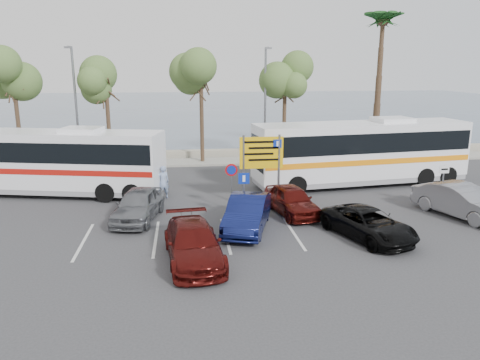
{
  "coord_description": "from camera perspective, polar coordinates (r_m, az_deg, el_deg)",
  "views": [
    {
      "loc": [
        -2.86,
        -19.46,
        6.97
      ],
      "look_at": [
        -0.1,
        3.0,
        1.38
      ],
      "focal_mm": 35.0,
      "sensor_mm": 36.0,
      "label": 1
    }
  ],
  "objects": [
    {
      "name": "pedestrian_near",
      "position": [
        25.23,
        -9.35,
        -0.26
      ],
      "size": [
        0.75,
        0.6,
        1.78
      ],
      "primitive_type": "imported",
      "rotation": [
        0.0,
        0.0,
        3.45
      ],
      "color": "#849AC0",
      "rests_on": "ground"
    },
    {
      "name": "car_silver_b",
      "position": [
        24.24,
        25.36,
        -2.32
      ],
      "size": [
        3.15,
        4.93,
        1.53
      ],
      "primitive_type": "imported",
      "rotation": [
        0.0,
        0.0,
        0.36
      ],
      "color": "gray",
      "rests_on": "ground"
    },
    {
      "name": "kerb_strip",
      "position": [
        34.28,
        -2.07,
        2.27
      ],
      "size": [
        44.0,
        2.4,
        0.15
      ],
      "primitive_type": "cube",
      "color": "gray",
      "rests_on": "ground"
    },
    {
      "name": "direction_sign",
      "position": [
        23.42,
        2.63,
        2.69
      ],
      "size": [
        2.2,
        0.12,
        3.6
      ],
      "color": "slate",
      "rests_on": "ground"
    },
    {
      "name": "coach_bus_left",
      "position": [
        27.41,
        -21.89,
        1.86
      ],
      "size": [
        12.25,
        5.16,
        3.74
      ],
      "color": "white",
      "rests_on": "ground"
    },
    {
      "name": "tree_right",
      "position": [
        34.27,
        5.53,
        12.47
      ],
      "size": [
        3.2,
        3.2,
        7.4
      ],
      "color": "#382619",
      "rests_on": "kerb_strip"
    },
    {
      "name": "car_silver_a",
      "position": [
        21.97,
        -12.31,
        -2.96
      ],
      "size": [
        2.53,
        4.53,
        1.46
      ],
      "primitive_type": "imported",
      "rotation": [
        0.0,
        0.0,
        -0.2
      ],
      "color": "slate",
      "rests_on": "ground"
    },
    {
      "name": "sea",
      "position": [
        79.81,
        -4.98,
        8.82
      ],
      "size": [
        140.0,
        140.0,
        0.0
      ],
      "primitive_type": "plane",
      "color": "#415469",
      "rests_on": "ground"
    },
    {
      "name": "suv_black",
      "position": [
        19.99,
        15.38,
        -5.17
      ],
      "size": [
        3.41,
        4.85,
        1.23
      ],
      "primitive_type": "imported",
      "rotation": [
        0.0,
        0.0,
        0.34
      ],
      "color": "black",
      "rests_on": "ground"
    },
    {
      "name": "sign_no_stop",
      "position": [
        22.61,
        -1.06,
        0.07
      ],
      "size": [
        0.6,
        0.08,
        2.35
      ],
      "color": "slate",
      "rests_on": "ground"
    },
    {
      "name": "ground",
      "position": [
        20.86,
        1.29,
        -5.64
      ],
      "size": [
        120.0,
        120.0,
        0.0
      ],
      "primitive_type": "plane",
      "color": "#343436",
      "rests_on": "ground"
    },
    {
      "name": "palm_tree",
      "position": [
        36.52,
        17.02,
        17.86
      ],
      "size": [
        4.8,
        4.8,
        11.2
      ],
      "color": "#382619",
      "rests_on": "kerb_strip"
    },
    {
      "name": "pedestrian_far",
      "position": [
        28.95,
        16.26,
        1.43
      ],
      "size": [
        1.13,
        1.22,
        2.02
      ],
      "primitive_type": "imported",
      "rotation": [
        0.0,
        0.0,
        2.05
      ],
      "color": "#353A4F",
      "rests_on": "ground"
    },
    {
      "name": "seawall",
      "position": [
        36.19,
        -2.35,
        3.25
      ],
      "size": [
        48.0,
        0.8,
        0.6
      ],
      "primitive_type": "cube",
      "color": "#9D967E",
      "rests_on": "ground"
    },
    {
      "name": "lane_markings",
      "position": [
        19.8,
        -1.58,
        -6.72
      ],
      "size": [
        12.02,
        4.2,
        0.01
      ],
      "primitive_type": null,
      "color": "silver",
      "rests_on": "ground"
    },
    {
      "name": "sign_parking",
      "position": [
        21.15,
        0.47,
        -1.2
      ],
      "size": [
        0.5,
        0.07,
        2.25
      ],
      "color": "slate",
      "rests_on": "ground"
    },
    {
      "name": "sign_taxi",
      "position": [
        25.1,
        23.51,
        -0.07
      ],
      "size": [
        0.5,
        0.07,
        2.2
      ],
      "color": "slate",
      "rests_on": "ground"
    },
    {
      "name": "tree_far_left",
      "position": [
        35.27,
        -25.97,
        11.48
      ],
      "size": [
        3.2,
        3.2,
        7.6
      ],
      "color": "#382619",
      "rests_on": "kerb_strip"
    },
    {
      "name": "coach_bus_right",
      "position": [
        28.41,
        14.53,
        3.03
      ],
      "size": [
        12.95,
        4.27,
        3.96
      ],
      "color": "white",
      "rests_on": "ground"
    },
    {
      "name": "car_red",
      "position": [
        22.46,
        6.32,
        -2.45
      ],
      "size": [
        2.37,
        4.27,
        1.38
      ],
      "primitive_type": "imported",
      "rotation": [
        0.0,
        0.0,
        0.19
      ],
      "color": "#4D0E0B",
      "rests_on": "ground"
    },
    {
      "name": "street_lamp_left",
      "position": [
        33.82,
        -19.42,
        9.09
      ],
      "size": [
        0.45,
        1.15,
        8.01
      ],
      "color": "slate",
      "rests_on": "kerb_strip"
    },
    {
      "name": "tree_mid",
      "position": [
        33.48,
        -4.8,
        13.29
      ],
      "size": [
        3.2,
        3.2,
        8.0
      ],
      "color": "#382619",
      "rests_on": "kerb_strip"
    },
    {
      "name": "tree_left",
      "position": [
        33.86,
        -16.07,
        11.72
      ],
      "size": [
        3.2,
        3.2,
        7.2
      ],
      "color": "#382619",
      "rests_on": "kerb_strip"
    },
    {
      "name": "street_lamp_right",
      "position": [
        33.58,
        3.11,
        9.81
      ],
      "size": [
        0.45,
        1.15,
        8.01
      ],
      "color": "slate",
      "rests_on": "kerb_strip"
    },
    {
      "name": "car_maroon",
      "position": [
        17.15,
        -5.69,
        -7.71
      ],
      "size": [
        2.38,
        4.86,
        1.36
      ],
      "primitive_type": "imported",
      "rotation": [
        0.0,
        0.0,
        0.1
      ],
      "color": "#50100D",
      "rests_on": "ground"
    },
    {
      "name": "car_blue",
      "position": [
        20.23,
        0.9,
        -4.07
      ],
      "size": [
        2.8,
        4.75,
        1.48
      ],
      "primitive_type": "imported",
      "rotation": [
        0.0,
        0.0,
        -0.29
      ],
      "color": "#10174D",
      "rests_on": "ground"
    }
  ]
}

